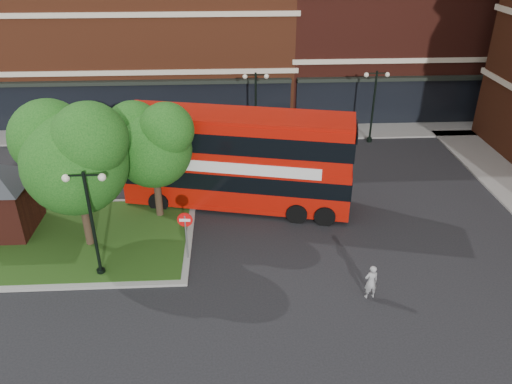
{
  "coord_description": "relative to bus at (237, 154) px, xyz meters",
  "views": [
    {
      "loc": [
        0.32,
        -17.59,
        13.53
      ],
      "look_at": [
        1.45,
        3.75,
        2.0
      ],
      "focal_mm": 35.0,
      "sensor_mm": 36.0,
      "label": 1
    }
  ],
  "objects": [
    {
      "name": "car_white",
      "position": [
        4.08,
        9.86,
        -2.2
      ],
      "size": [
        4.72,
        1.76,
        1.54
      ],
      "primitive_type": "imported",
      "rotation": [
        0.0,
        0.0,
        1.6
      ],
      "color": "silver",
      "rests_on": "ground"
    },
    {
      "name": "no_entry_sign",
      "position": [
        -2.41,
        -5.01,
        -1.21
      ],
      "size": [
        0.68,
        0.11,
        2.47
      ],
      "rotation": [
        0.0,
        0.0,
        -0.08
      ],
      "color": "slate",
      "rests_on": "ground"
    },
    {
      "name": "terrace_far_left",
      "position": [
        -8.61,
        17.86,
        4.03
      ],
      "size": [
        26.0,
        12.0,
        14.0
      ],
      "primitive_type": "cube",
      "color": "maroon",
      "rests_on": "ground"
    },
    {
      "name": "car_silver",
      "position": [
        -2.59,
        8.36,
        -2.24
      ],
      "size": [
        4.47,
        2.28,
        1.46
      ],
      "primitive_type": "imported",
      "rotation": [
        0.0,
        0.0,
        1.7
      ],
      "color": "#9FA0A6",
      "rests_on": "ground"
    },
    {
      "name": "tree_island_east",
      "position": [
        -4.19,
        -1.07,
        1.27
      ],
      "size": [
        4.46,
        3.9,
        6.29
      ],
      "color": "#2D2116",
      "rests_on": "ground"
    },
    {
      "name": "lamp_far_left",
      "position": [
        1.39,
        8.36,
        -0.15
      ],
      "size": [
        1.72,
        0.36,
        5.0
      ],
      "color": "black",
      "rests_on": "ground"
    },
    {
      "name": "tree_island_west",
      "position": [
        -7.2,
        -3.56,
        1.82
      ],
      "size": [
        5.4,
        4.71,
        7.21
      ],
      "color": "#2D2116",
      "rests_on": "ground"
    },
    {
      "name": "lamp_island",
      "position": [
        -6.11,
        -5.94,
        -0.15
      ],
      "size": [
        1.72,
        0.36,
        5.0
      ],
      "color": "black",
      "rests_on": "ground"
    },
    {
      "name": "bus",
      "position": [
        0.0,
        0.0,
        0.0
      ],
      "size": [
        12.17,
        5.24,
        4.53
      ],
      "rotation": [
        0.0,
        0.0,
        -0.22
      ],
      "color": "#AB1006",
      "rests_on": "ground"
    },
    {
      "name": "traffic_island",
      "position": [
        -8.61,
        -3.14,
        -2.9
      ],
      "size": [
        12.6,
        7.6,
        0.15
      ],
      "color": "gray",
      "rests_on": "ground"
    },
    {
      "name": "ground",
      "position": [
        -0.61,
        -6.14,
        -2.97
      ],
      "size": [
        120.0,
        120.0,
        0.0
      ],
      "primitive_type": "plane",
      "color": "black",
      "rests_on": "ground"
    },
    {
      "name": "pavement_far",
      "position": [
        -0.61,
        10.36,
        -2.91
      ],
      "size": [
        44.0,
        3.0,
        0.12
      ],
      "primitive_type": "cube",
      "color": "slate",
      "rests_on": "ground"
    },
    {
      "name": "lamp_far_right",
      "position": [
        9.39,
        8.36,
        -0.15
      ],
      "size": [
        1.72,
        0.36,
        5.0
      ],
      "color": "black",
      "rests_on": "ground"
    },
    {
      "name": "terrace_far_right",
      "position": [
        13.39,
        17.86,
        5.03
      ],
      "size": [
        18.0,
        12.0,
        16.0
      ],
      "primitive_type": "cube",
      "color": "#471911",
      "rests_on": "ground"
    },
    {
      "name": "woman",
      "position": [
        5.2,
        -8.02,
        -2.19
      ],
      "size": [
        0.62,
        0.46,
        1.56
      ],
      "primitive_type": "imported",
      "rotation": [
        0.0,
        0.0,
        3.31
      ],
      "color": "gray",
      "rests_on": "ground"
    }
  ]
}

